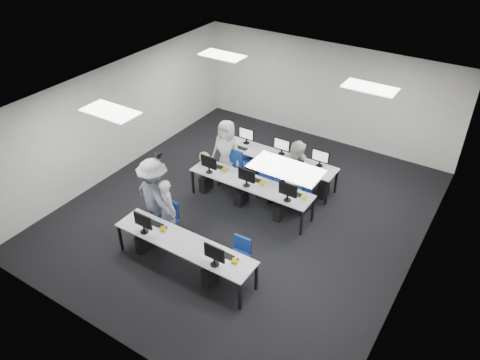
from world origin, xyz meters
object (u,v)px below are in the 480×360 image
Objects in this scene: chair_3 at (269,186)px; chair_4 at (300,199)px; chair_5 at (239,168)px; photographer at (155,196)px; desk_front at (184,244)px; chair_0 at (167,225)px; chair_1 at (238,263)px; chair_2 at (228,174)px; chair_7 at (299,193)px; student_2 at (227,151)px; chair_6 at (269,183)px; desk_mid at (250,184)px; student_3 at (296,172)px; student_1 at (295,173)px; student_0 at (168,208)px.

chair_4 is at bearing 2.62° from chair_3.
photographer reaches higher than chair_5.
chair_5 is (-0.93, 3.54, -0.37)m from desk_front.
chair_5 reaches higher than chair_0.
chair_3 is at bearing 105.21° from chair_1.
chair_3 is at bearing -13.72° from chair_2.
chair_7 is at bearing 74.60° from desk_front.
photographer is at bearing 152.83° from desk_front.
chair_2 is 0.49× the size of student_2.
chair_6 reaches higher than chair_2.
chair_3 is at bearing -8.34° from student_2.
chair_2 is at bearing -117.05° from chair_5.
student_2 is at bearing 126.20° from chair_1.
photographer reaches higher than chair_7.
photographer reaches higher than chair_2.
desk_mid is (0.00, 2.60, 0.00)m from desk_front.
student_3 is at bearing -2.57° from student_2.
chair_4 is at bearing 60.89° from chair_0.
photographer is (-1.54, -2.55, 0.63)m from chair_3.
chair_5 is (-2.02, 0.37, 0.02)m from chair_4.
student_3 is 3.47m from photographer.
chair_5 is at bearing 27.80° from student_2.
desk_front is 3.52× the size of chair_7.
student_1 is at bearing -4.24° from chair_6.
chair_7 reaches higher than chair_0.
desk_mid is 1.82× the size of student_1.
chair_1 is at bearing 6.88° from chair_0.
photographer is at bearing -96.44° from student_2.
chair_1 is at bearing 92.32° from student_1.
chair_3 is at bearing -162.64° from chair_7.
chair_6 is 0.51× the size of student_3.
chair_5 is at bearing 172.47° from chair_3.
student_1 reaches higher than chair_0.
student_2 reaches higher than student_0.
chair_6 reaches higher than desk_mid.
chair_0 is 0.99× the size of chair_4.
chair_3 is 1.05× the size of chair_7.
chair_4 reaches higher than chair_0.
chair_4 is (0.09, 2.66, 0.02)m from chair_1.
chair_2 is 0.87× the size of chair_3.
photographer reaches higher than chair_0.
chair_5 is 1.03m from chair_6.
chair_0 is 0.60× the size of student_0.
chair_3 is 1.50m from student_2.
chair_5 is 0.52× the size of photographer.
chair_4 reaches higher than desk_front.
chair_7 is (1.97, 2.78, 0.00)m from chair_0.
student_2 reaches higher than chair_3.
chair_5 is (-1.92, 3.03, 0.04)m from chair_1.
chair_2 is 2.01m from student_3.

